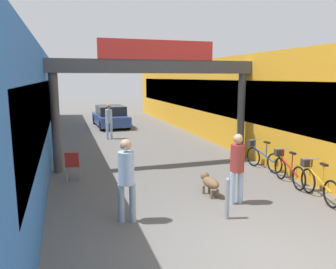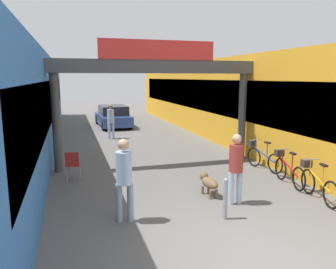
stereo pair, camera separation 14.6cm
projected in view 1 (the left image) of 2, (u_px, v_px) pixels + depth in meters
name	position (u px, v px, depth m)	size (l,w,h in m)	color
ground_plane	(260.00, 260.00, 5.59)	(80.00, 80.00, 0.00)	#605E5B
storefront_left	(15.00, 103.00, 14.06)	(3.00, 26.00, 3.93)	blue
storefront_right	(227.00, 99.00, 17.09)	(3.00, 26.00, 3.93)	gold
arcade_sign_gateway	(156.00, 77.00, 11.19)	(7.40, 0.47, 4.29)	#4C4C4F
pedestrian_with_dog	(237.00, 164.00, 7.93)	(0.39, 0.38, 1.74)	#A5BFE0
pedestrian_companion	(126.00, 175.00, 6.87)	(0.42, 0.42, 1.81)	#8C9EB2
pedestrian_carrying_crate	(109.00, 119.00, 16.32)	(0.46, 0.46, 1.76)	#A5BFE0
dog_on_leash	(209.00, 182.00, 8.60)	(0.37, 0.79, 0.57)	brown
bicycle_orange_nearest	(317.00, 182.00, 8.36)	(0.47, 1.67, 0.98)	black
bicycle_red_second	(287.00, 169.00, 9.56)	(0.46, 1.68, 0.98)	black
bicycle_blue_third	(261.00, 156.00, 11.07)	(0.46, 1.68, 0.98)	black
bollard_post_metal	(227.00, 198.00, 7.13)	(0.10, 0.10, 0.94)	gray
cafe_chair_red_nearer	(73.00, 163.00, 9.74)	(0.46, 0.46, 0.89)	gray
parked_car_blue	(111.00, 117.00, 20.47)	(1.94, 4.07, 1.33)	#2D478C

